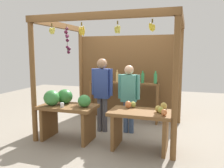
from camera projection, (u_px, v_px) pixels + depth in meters
ground_plane at (115, 131)px, 5.18m from camera, size 12.00×12.00×0.00m
market_stall at (121, 66)px, 5.42m from camera, size 2.76×2.21×2.41m
fruit_counter_left at (66, 108)px, 4.59m from camera, size 1.11×0.64×1.00m
fruit_counter_right at (141, 121)px, 4.15m from camera, size 1.11×0.64×0.84m
bottle_shelf_unit at (124, 91)px, 5.82m from camera, size 1.77×0.22×1.35m
vendor_man at (102, 88)px, 5.02m from camera, size 0.48×0.22×1.61m
vendor_woman at (129, 93)px, 4.96m from camera, size 0.48×0.20×1.47m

